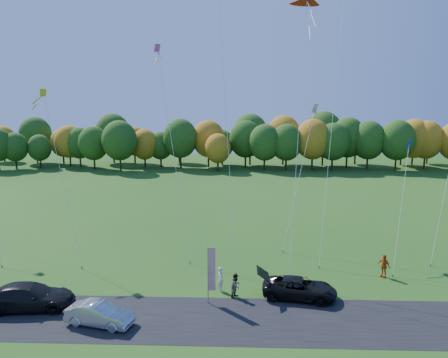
{
  "coord_description": "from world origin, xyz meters",
  "views": [
    {
      "loc": [
        1.28,
        -28.87,
        13.38
      ],
      "look_at": [
        0.0,
        6.0,
        7.0
      ],
      "focal_mm": 35.0,
      "sensor_mm": 36.0,
      "label": 1
    }
  ],
  "objects_px": {
    "silver_sedan": "(100,314)",
    "feather_flag": "(211,269)",
    "black_suv": "(300,288)",
    "person_east": "(384,266)"
  },
  "relations": [
    {
      "from": "black_suv",
      "to": "silver_sedan",
      "type": "distance_m",
      "value": 13.15
    },
    {
      "from": "black_suv",
      "to": "silver_sedan",
      "type": "height_order",
      "value": "black_suv"
    },
    {
      "from": "black_suv",
      "to": "feather_flag",
      "type": "xyz_separation_m",
      "value": [
        -6.0,
        -0.99,
        1.72
      ]
    },
    {
      "from": "person_east",
      "to": "feather_flag",
      "type": "distance_m",
      "value": 13.84
    },
    {
      "from": "person_east",
      "to": "silver_sedan",
      "type": "bearing_deg",
      "value": -103.6
    },
    {
      "from": "black_suv",
      "to": "person_east",
      "type": "bearing_deg",
      "value": -50.53
    },
    {
      "from": "black_suv",
      "to": "feather_flag",
      "type": "relative_size",
      "value": 1.27
    },
    {
      "from": "silver_sedan",
      "to": "feather_flag",
      "type": "bearing_deg",
      "value": -51.19
    },
    {
      "from": "black_suv",
      "to": "person_east",
      "type": "xyz_separation_m",
      "value": [
        6.89,
        3.84,
        0.2
      ]
    },
    {
      "from": "feather_flag",
      "to": "silver_sedan",
      "type": "bearing_deg",
      "value": -154.64
    }
  ]
}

